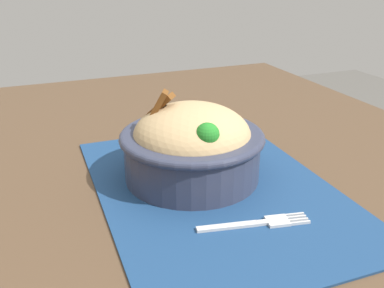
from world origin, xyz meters
TOP-DOWN VIEW (x-y plane):
  - table at (0.00, 0.00)m, footprint 1.35×0.99m
  - placemat at (-0.02, 0.03)m, footprint 0.44×0.31m
  - bowl at (-0.06, 0.01)m, footprint 0.23×0.23m
  - fork at (0.08, 0.04)m, footprint 0.04×0.13m

SIDE VIEW (x-z plane):
  - table at x=0.00m, z-range 0.32..1.07m
  - placemat at x=-0.02m, z-range 0.75..0.76m
  - fork at x=0.08m, z-range 0.76..0.76m
  - bowl at x=-0.06m, z-range 0.74..0.87m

